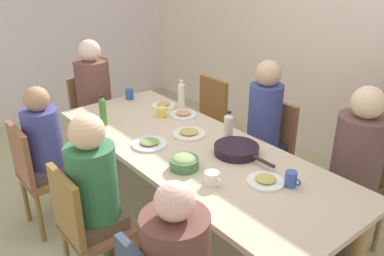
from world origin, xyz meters
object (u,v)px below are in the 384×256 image
Objects in this scene: chair_4 at (38,171)px; cup_0 at (130,94)px; dining_table at (192,156)px; chair_5 at (85,224)px; bowl_0 at (184,162)px; cup_2 at (162,112)px; cup_3 at (212,178)px; person_5 at (95,189)px; plate_2 at (189,133)px; chair_6 at (93,114)px; bottle_1 at (228,127)px; bottle_0 at (181,95)px; serving_pan at (237,150)px; plate_0 at (266,180)px; plate_4 at (183,114)px; chair_2 at (205,117)px; plate_1 at (150,143)px; chair_3 at (357,187)px; plate_3 at (164,105)px; bottle_2 at (103,111)px; cup_1 at (291,179)px; person_6 at (94,92)px; person_1 at (263,123)px; person_4 at (46,147)px; chair_1 at (268,146)px; person_3 at (357,159)px.

cup_0 is (-0.31, 1.02, 0.31)m from chair_4.
chair_5 reaches higher than dining_table.
cup_0 is (-1.34, 0.40, 0.01)m from bowl_0.
cup_2 is 0.97× the size of cup_3.
plate_2 is (-0.18, 0.87, 0.05)m from person_5.
bottle_1 reaches higher than chair_6.
bottle_0 is 1.10× the size of bottle_1.
person_5 reaches higher than cup_0.
serving_pan is (0.07, 0.40, -0.01)m from bowl_0.
plate_0 and plate_4 have the same top height.
chair_2 reaches higher than plate_1.
chair_3 is 3.95× the size of plate_0.
chair_4 reaches higher than plate_3.
cup_0 is 1.64m from cup_3.
plate_3 is at bearing 151.53° from bowl_0.
cup_1 is at bearing 16.09° from bottle_2.
chair_5 reaches higher than plate_1.
chair_2 is at bearing 131.65° from plate_2.
bottle_0 is (-0.86, 0.64, 0.08)m from bowl_0.
bowl_0 is at bearing -7.38° from person_6.
person_6 reaches higher than chair_5.
cup_3 is 0.49× the size of bottle_0.
plate_3 is 0.24m from cup_2.
cup_2 is (0.94, 0.16, 0.04)m from person_6.
person_1 reaches higher than person_4.
chair_4 is 1.00× the size of chair_6.
chair_1 is at bearing 98.34° from bottle_1.
cup_3 is (-0.38, -0.97, 0.04)m from person_3.
bowl_0 is 0.95m from bottle_2.
chair_1 is at bearing 34.31° from plate_3.
bottle_1 is (1.62, 0.27, 0.11)m from person_6.
chair_6 reaches higher than plate_3.
person_6 is (-0.71, 0.85, 0.27)m from chair_4.
person_4 is 10.94× the size of cup_1.
person_4 is 1.83m from cup_1.
bottle_0 is at bearing 25.29° from person_6.
chair_3 is at bearing 36.10° from plate_2.
plate_4 is at bearing 15.56° from chair_6.
chair_2 is at bearing 147.82° from bottle_1.
cup_2 is at bearing 175.01° from plate_0.
cup_1 is (1.59, 0.89, 0.13)m from person_4.
chair_5 is 1.28m from cup_1.
cup_3 reaches higher than serving_pan.
chair_3 and chair_4 have the same top height.
chair_6 is at bearing -160.95° from chair_3.
plate_3 is 0.90× the size of bottle_1.
person_4 reaches higher than bowl_0.
plate_4 is (-1.14, 0.26, -0.00)m from plate_0.
cup_0 is (-1.14, -0.58, 0.07)m from person_1.
person_5 is 1.03m from plate_0.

